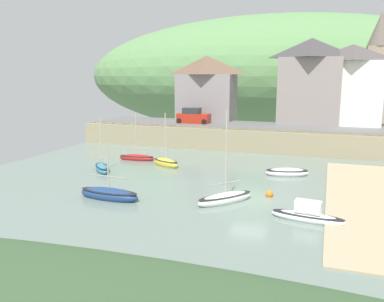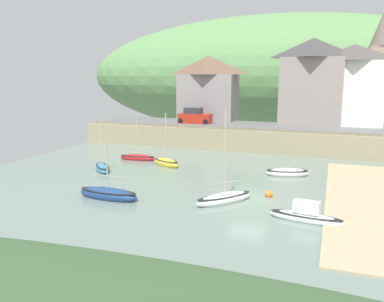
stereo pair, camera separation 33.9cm
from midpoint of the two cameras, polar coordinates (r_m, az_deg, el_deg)
name	(u,v)px [view 2 (the right image)]	position (r m, az deg, el deg)	size (l,w,h in m)	color
ground	(235,258)	(18.48, 6.85, -15.22)	(48.00, 41.00, 0.61)	slate
quay_seawall	(282,140)	(44.10, 13.18, 1.57)	(48.00, 9.40, 2.40)	gray
hillside_backdrop	(279,76)	(81.68, 12.61, 10.58)	(80.00, 44.00, 23.43)	#5E8C52
waterfront_building_left	(208,87)	(53.45, 2.56, 9.25)	(7.81, 4.72, 8.53)	gray
waterfront_building_centre	(312,81)	(51.04, 17.22, 9.74)	(7.57, 5.78, 10.38)	gray
waterfront_building_right	(352,85)	(51.02, 22.49, 8.92)	(7.33, 4.65, 9.52)	white
church_with_spire	(380,66)	(55.22, 25.86, 11.04)	(3.00, 3.00, 13.69)	tan
dinghy_open_wooden	(166,163)	(36.56, -3.51, -1.70)	(3.22, 2.15, 5.17)	gold
sailboat_white_hull	(287,173)	(34.10, 13.96, -3.06)	(3.85, 2.36, 0.79)	white
rowboat_small_beached	(306,216)	(23.89, 16.66, -9.02)	(4.32, 1.53, 1.35)	white
fishing_boat_green	(102,168)	(35.54, -12.63, -2.38)	(2.93, 3.12, 4.99)	teal
motorboat_with_cabin	(224,198)	(26.21, 5.08, -6.87)	(3.51, 3.96, 6.33)	white
sailboat_blue_trim	(137,157)	(39.51, -7.70, -0.92)	(3.75, 1.26, 4.93)	maroon
sailboat_nearest_shore	(108,194)	(27.54, -11.76, -6.16)	(4.56, 1.57, 4.07)	navy
parked_car_near_slipway	(195,117)	(49.52, 0.59, 5.01)	(4.11, 1.82, 1.95)	#AB2516
mooring_buoy	(269,194)	(27.97, 11.44, -6.21)	(0.53, 0.53, 0.53)	orange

